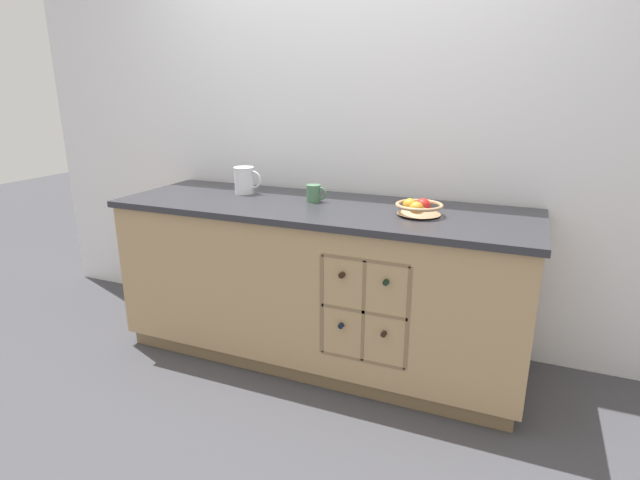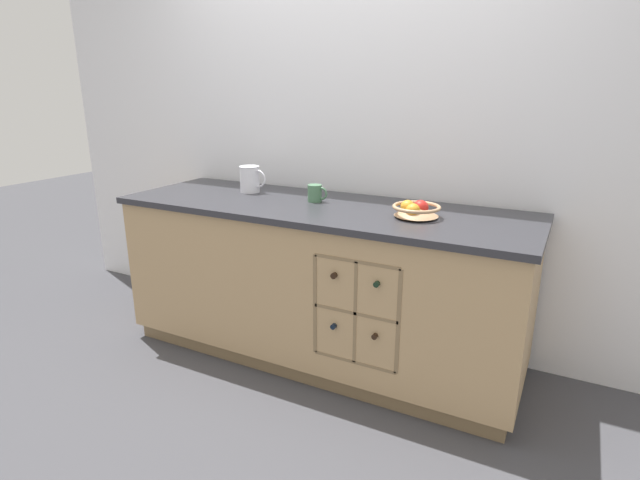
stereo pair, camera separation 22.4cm
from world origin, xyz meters
name	(u,v)px [view 1 (the left image)]	position (x,y,z in m)	size (l,w,h in m)	color
ground_plane	(320,353)	(0.00, 0.00, 0.00)	(14.00, 14.00, 0.00)	#424247
back_wall	(347,132)	(0.00, 0.43, 1.27)	(4.67, 0.06, 2.55)	white
kitchen_island	(320,282)	(0.00, 0.00, 0.46)	(2.31, 0.76, 0.91)	olive
fruit_bowl	(419,207)	(0.55, -0.02, 0.95)	(0.24, 0.24, 0.09)	tan
white_pitcher	(245,180)	(-0.54, 0.12, 1.00)	(0.18, 0.12, 0.16)	white
ceramic_mug	(314,193)	(-0.06, 0.07, 0.96)	(0.12, 0.08, 0.10)	#4C7A56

